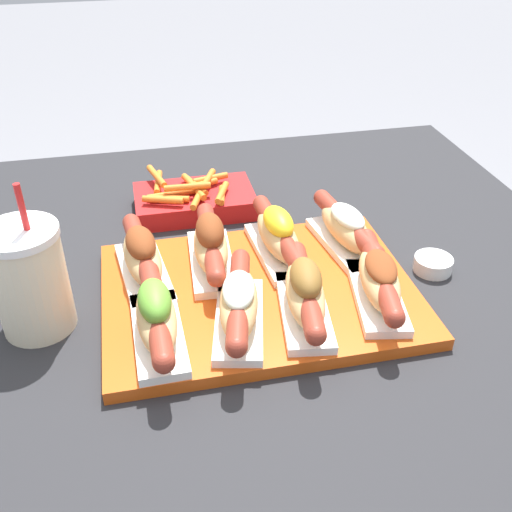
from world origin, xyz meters
The scene contains 13 objects.
patio_table centered at (0.00, 0.00, 0.35)m, with size 1.11×1.05×0.69m.
serving_tray centered at (0.02, -0.03, 0.70)m, with size 0.43×0.31×0.02m.
hot_dog_0 centered at (-0.12, -0.11, 0.74)m, with size 0.06×0.20×0.08m.
hot_dog_1 centered at (-0.02, -0.10, 0.74)m, with size 0.09×0.20×0.07m.
hot_dog_2 centered at (0.07, -0.10, 0.74)m, with size 0.08×0.20×0.08m.
hot_dog_3 centered at (0.17, -0.09, 0.74)m, with size 0.09×0.20×0.06m.
hot_dog_4 centered at (-0.13, 0.03, 0.74)m, with size 0.08×0.20×0.07m.
hot_dog_5 centered at (-0.03, 0.04, 0.75)m, with size 0.07×0.20×0.08m.
hot_dog_6 centered at (0.07, 0.04, 0.74)m, with size 0.07×0.20×0.07m.
hot_dog_7 centered at (0.17, 0.04, 0.74)m, with size 0.08×0.20×0.07m.
sauce_bowl centered at (0.29, -0.02, 0.70)m, with size 0.06×0.06×0.02m.
drink_cup centered at (-0.27, -0.03, 0.77)m, with size 0.10×0.10×0.21m.
fries_basket centered at (-0.03, 0.24, 0.71)m, with size 0.20×0.15×0.06m.
Camera 1 is at (-0.12, -0.68, 1.21)m, focal length 42.00 mm.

